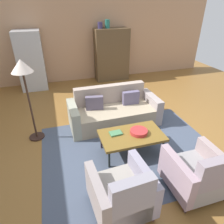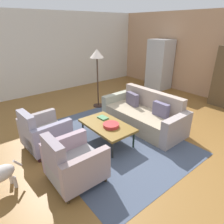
{
  "view_description": "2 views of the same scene",
  "coord_description": "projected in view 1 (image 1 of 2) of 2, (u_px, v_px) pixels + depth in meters",
  "views": [
    {
      "loc": [
        -1.54,
        -3.54,
        2.65
      ],
      "look_at": [
        -0.54,
        -0.23,
        0.72
      ],
      "focal_mm": 32.34,
      "sensor_mm": 36.0,
      "label": 1
    },
    {
      "loc": [
        2.66,
        -2.92,
        2.36
      ],
      "look_at": [
        -0.42,
        -0.41,
        0.58
      ],
      "focal_mm": 31.65,
      "sensor_mm": 36.0,
      "label": 2
    }
  ],
  "objects": [
    {
      "name": "ground_plane",
      "position": [
        131.0,
        131.0,
        4.64
      ],
      "size": [
        10.69,
        10.69,
        0.0
      ],
      "primitive_type": "plane",
      "color": "brown"
    },
    {
      "name": "wall_back",
      "position": [
        93.0,
        40.0,
        7.16
      ],
      "size": [
        8.91,
        0.12,
        2.8
      ],
      "primitive_type": "cube",
      "color": "tan",
      "rests_on": "ground"
    },
    {
      "name": "area_rug",
      "position": [
        130.0,
        150.0,
        4.06
      ],
      "size": [
        3.4,
        2.6,
        0.01
      ],
      "primitive_type": "cube",
      "color": "#434D61",
      "rests_on": "ground"
    },
    {
      "name": "couch",
      "position": [
        113.0,
        111.0,
        4.87
      ],
      "size": [
        2.12,
        0.94,
        0.86
      ],
      "rotation": [
        0.0,
        0.0,
        3.16
      ],
      "color": "tan",
      "rests_on": "ground"
    },
    {
      "name": "coffee_table",
      "position": [
        132.0,
        136.0,
        3.83
      ],
      "size": [
        1.2,
        0.7,
        0.42
      ],
      "color": "black",
      "rests_on": "ground"
    },
    {
      "name": "armchair_left",
      "position": [
        123.0,
        195.0,
        2.72
      ],
      "size": [
        0.85,
        0.85,
        0.88
      ],
      "rotation": [
        0.0,
        0.0,
        0.07
      ],
      "color": "#321F19",
      "rests_on": "ground"
    },
    {
      "name": "armchair_right",
      "position": [
        198.0,
        175.0,
        3.03
      ],
      "size": [
        0.8,
        0.8,
        0.88
      ],
      "rotation": [
        0.0,
        0.0,
        -0.0
      ],
      "color": "#321E15",
      "rests_on": "ground"
    },
    {
      "name": "fruit_bowl",
      "position": [
        139.0,
        132.0,
        3.83
      ],
      "size": [
        0.33,
        0.33,
        0.07
      ],
      "primitive_type": "cylinder",
      "color": "#B42C2D",
      "rests_on": "coffee_table"
    },
    {
      "name": "book_stack",
      "position": [
        116.0,
        133.0,
        3.82
      ],
      "size": [
        0.24,
        0.17,
        0.03
      ],
      "color": "#457A4F",
      "rests_on": "coffee_table"
    },
    {
      "name": "cabinet",
      "position": [
        112.0,
        55.0,
        7.27
      ],
      "size": [
        1.2,
        0.51,
        1.8
      ],
      "color": "brown",
      "rests_on": "ground"
    },
    {
      "name": "vase_tall",
      "position": [
        100.0,
        25.0,
        6.67
      ],
      "size": [
        0.16,
        0.16,
        0.2
      ],
      "primitive_type": "cylinder",
      "color": "#362F59",
      "rests_on": "cabinet"
    },
    {
      "name": "vase_round",
      "position": [
        107.0,
        24.0,
        6.72
      ],
      "size": [
        0.16,
        0.16,
        0.28
      ],
      "primitive_type": "cylinder",
      "color": "#236D60",
      "rests_on": "cabinet"
    },
    {
      "name": "refrigerator",
      "position": [
        31.0,
        61.0,
        6.47
      ],
      "size": [
        0.8,
        0.73,
        1.85
      ],
      "color": "#B7BABF",
      "rests_on": "ground"
    },
    {
      "name": "floor_lamp",
      "position": [
        23.0,
        74.0,
        3.73
      ],
      "size": [
        0.4,
        0.4,
        1.72
      ],
      "color": "black",
      "rests_on": "ground"
    }
  ]
}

